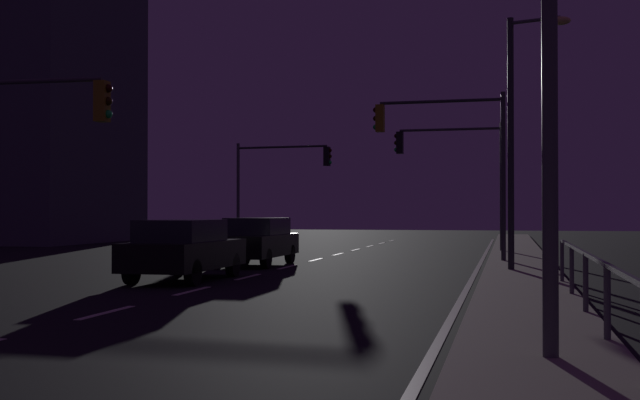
# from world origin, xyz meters

# --- Properties ---
(ground_plane) EXTENTS (112.00, 112.00, 0.00)m
(ground_plane) POSITION_xyz_m (0.00, 17.50, 0.00)
(ground_plane) COLOR black
(ground_plane) RESTS_ON ground
(sidewalk_right) EXTENTS (2.07, 77.00, 0.14)m
(sidewalk_right) POSITION_xyz_m (7.23, 17.50, 0.07)
(sidewalk_right) COLOR #9E937F
(sidewalk_right) RESTS_ON ground
(lane_markings_center) EXTENTS (0.14, 50.00, 0.01)m
(lane_markings_center) POSITION_xyz_m (0.00, 21.00, 0.01)
(lane_markings_center) COLOR silver
(lane_markings_center) RESTS_ON ground
(lane_edge_line) EXTENTS (0.14, 53.00, 0.01)m
(lane_edge_line) POSITION_xyz_m (5.95, 22.50, 0.01)
(lane_edge_line) COLOR silver
(lane_edge_line) RESTS_ON ground
(car) EXTENTS (1.86, 4.42, 1.57)m
(car) POSITION_xyz_m (-1.24, 15.51, 0.82)
(car) COLOR black
(car) RESTS_ON ground
(car_oncoming) EXTENTS (1.84, 4.41, 1.57)m
(car_oncoming) POSITION_xyz_m (-1.25, 21.65, 0.82)
(car_oncoming) COLOR black
(car_oncoming) RESTS_ON ground
(traffic_light_far_right) EXTENTS (4.65, 0.38, 5.40)m
(traffic_light_far_right) POSITION_xyz_m (4.62, 31.02, 3.98)
(traffic_light_far_right) COLOR #38383D
(traffic_light_far_right) RESTS_ON sidewalk_right
(traffic_light_mid_left) EXTENTS (5.13, 0.66, 5.30)m
(traffic_light_mid_left) POSITION_xyz_m (-4.47, 35.71, 3.80)
(traffic_light_mid_left) COLOR #4C4C51
(traffic_light_mid_left) RESTS_ON ground
(traffic_light_far_center) EXTENTS (4.54, 0.38, 5.67)m
(traffic_light_far_center) POSITION_xyz_m (4.82, 23.99, 4.16)
(traffic_light_far_center) COLOR #38383D
(traffic_light_far_center) RESTS_ON sidewalk_right
(traffic_light_near_right) EXTENTS (4.85, 0.38, 5.12)m
(traffic_light_near_right) POSITION_xyz_m (-4.70, 13.13, 3.66)
(traffic_light_near_right) COLOR #4C4C51
(traffic_light_near_right) RESTS_ON ground
(street_lamp_corner) EXTENTS (0.65, 1.47, 6.81)m
(street_lamp_corner) POSITION_xyz_m (7.29, 5.71, 4.23)
(street_lamp_corner) COLOR #4C4C51
(street_lamp_corner) RESTS_ON sidewalk_right
(street_lamp_far_end) EXTENTS (1.71, 0.70, 7.16)m
(street_lamp_far_end) POSITION_xyz_m (7.21, 19.56, 4.43)
(street_lamp_far_end) COLOR #2D3033
(street_lamp_far_end) RESTS_ON sidewalk_right
(barrier_fence) EXTENTS (0.09, 17.98, 0.98)m
(barrier_fence) POSITION_xyz_m (8.11, 6.94, 0.87)
(barrier_fence) COLOR #59595E
(barrier_fence) RESTS_ON sidewalk_right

